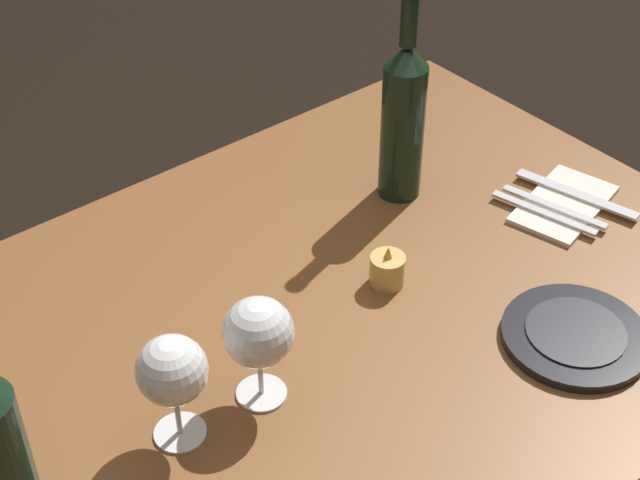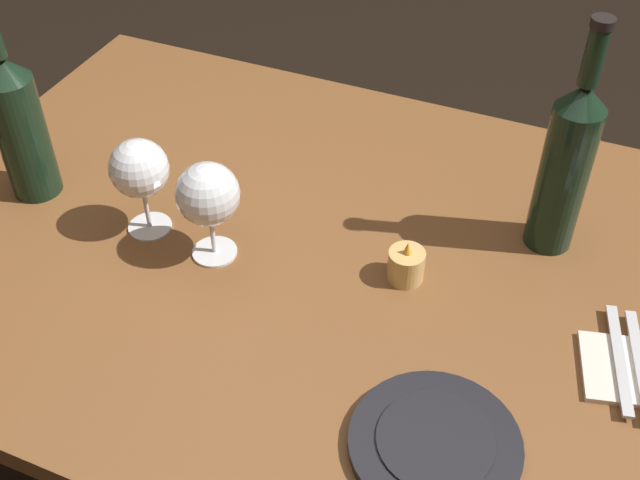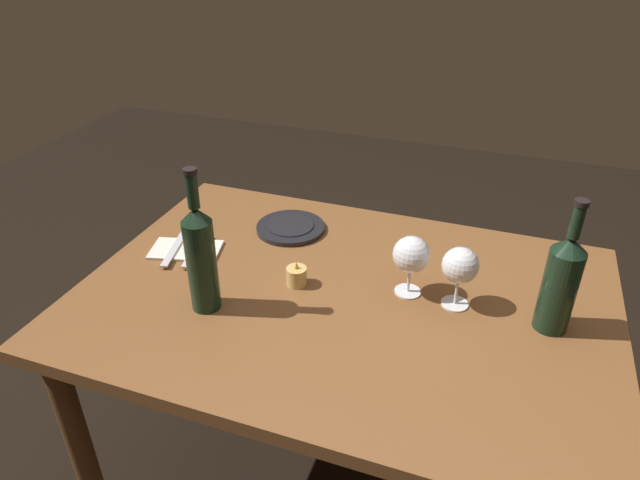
% 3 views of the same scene
% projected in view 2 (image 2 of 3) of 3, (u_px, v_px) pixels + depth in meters
% --- Properties ---
extents(dining_table, '(1.30, 0.90, 0.74)m').
position_uv_depth(dining_table, '(323.00, 296.00, 1.22)').
color(dining_table, brown).
rests_on(dining_table, ground).
extents(wine_glass_left, '(0.09, 0.09, 0.16)m').
position_uv_depth(wine_glass_left, '(139.00, 170.00, 1.12)').
color(wine_glass_left, white).
rests_on(wine_glass_left, dining_table).
extents(wine_glass_right, '(0.09, 0.09, 0.16)m').
position_uv_depth(wine_glass_right, '(208.00, 196.00, 1.09)').
color(wine_glass_right, white).
rests_on(wine_glass_right, dining_table).
extents(wine_bottle, '(0.08, 0.08, 0.32)m').
position_uv_depth(wine_bottle, '(19.00, 124.00, 1.18)').
color(wine_bottle, black).
rests_on(wine_bottle, dining_table).
extents(wine_bottle_second, '(0.07, 0.07, 0.36)m').
position_uv_depth(wine_bottle_second, '(566.00, 164.00, 1.08)').
color(wine_bottle_second, black).
rests_on(wine_bottle_second, dining_table).
extents(votive_candle, '(0.05, 0.05, 0.07)m').
position_uv_depth(votive_candle, '(405.00, 268.00, 1.10)').
color(votive_candle, '#DBB266').
rests_on(votive_candle, dining_table).
extents(dinner_plate, '(0.20, 0.20, 0.02)m').
position_uv_depth(dinner_plate, '(435.00, 444.00, 0.91)').
color(dinner_plate, black).
rests_on(dinner_plate, dining_table).
extents(fork_inner, '(0.06, 0.18, 0.00)m').
position_uv_depth(fork_inner, '(640.00, 365.00, 0.99)').
color(fork_inner, silver).
rests_on(fork_inner, folded_napkin).
extents(fork_outer, '(0.06, 0.18, 0.00)m').
position_uv_depth(fork_outer, '(619.00, 359.00, 1.00)').
color(fork_outer, silver).
rests_on(fork_outer, folded_napkin).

